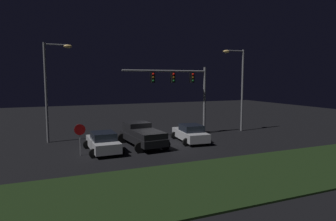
% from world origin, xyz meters
% --- Properties ---
extents(ground_plane, '(80.00, 80.00, 0.00)m').
position_xyz_m(ground_plane, '(0.00, 0.00, 0.00)').
color(ground_plane, black).
extents(grass_median, '(27.39, 6.81, 0.10)m').
position_xyz_m(grass_median, '(0.00, -9.49, 0.05)').
color(grass_median, black).
rests_on(grass_median, ground_plane).
extents(pickup_truck, '(3.18, 5.55, 1.80)m').
position_xyz_m(pickup_truck, '(-1.35, -0.14, 1.00)').
color(pickup_truck, black).
rests_on(pickup_truck, ground_plane).
extents(car_sedan, '(2.52, 4.42, 1.51)m').
position_xyz_m(car_sedan, '(-4.60, -0.98, 0.74)').
color(car_sedan, '#B7B7BC').
rests_on(car_sedan, ground_plane).
extents(car_sedan_far, '(2.75, 4.55, 1.51)m').
position_xyz_m(car_sedan_far, '(2.96, -0.29, 0.74)').
color(car_sedan_far, '#B7B7BC').
rests_on(car_sedan_far, ground_plane).
extents(traffic_signal_gantry, '(8.32, 0.56, 6.50)m').
position_xyz_m(traffic_signal_gantry, '(3.57, 2.68, 4.90)').
color(traffic_signal_gantry, slate).
rests_on(traffic_signal_gantry, ground_plane).
extents(street_lamp_left, '(2.31, 0.44, 8.36)m').
position_xyz_m(street_lamp_left, '(-7.86, 4.17, 5.22)').
color(street_lamp_left, slate).
rests_on(street_lamp_left, ground_plane).
extents(street_lamp_right, '(2.49, 0.44, 8.32)m').
position_xyz_m(street_lamp_right, '(9.85, 2.47, 5.21)').
color(street_lamp_right, slate).
rests_on(street_lamp_right, ground_plane).
extents(stop_sign, '(0.76, 0.08, 2.23)m').
position_xyz_m(stop_sign, '(-6.25, -1.42, 1.56)').
color(stop_sign, slate).
rests_on(stop_sign, ground_plane).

